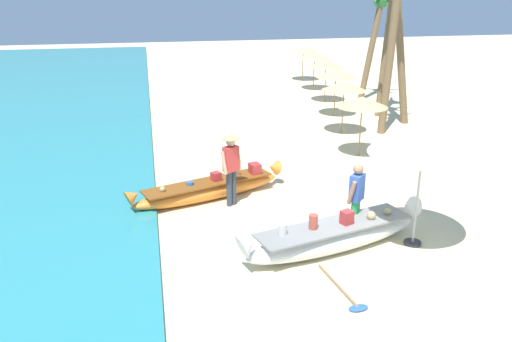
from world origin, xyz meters
TOP-DOWN VIEW (x-y plane):
  - ground_plane at (0.00, 0.00)m, footprint 80.00×80.00m
  - boat_white_foreground at (-0.25, -0.50)m, footprint 4.34×1.84m
  - boat_orange_midground at (-2.43, 2.75)m, footprint 4.21×1.99m
  - person_vendor_hatted at (-1.95, 2.25)m, footprint 0.57×0.47m
  - person_tourist_customer at (0.39, 0.00)m, footprint 0.52×0.53m
  - patio_umbrella_large at (1.49, -0.58)m, footprint 2.17×2.17m
  - parasol_row_0 at (2.64, 5.33)m, footprint 1.60×1.60m
  - parasol_row_1 at (3.02, 7.93)m, footprint 1.60×1.60m
  - parasol_row_2 at (3.63, 10.51)m, footprint 1.60×1.60m
  - parasol_row_3 at (4.11, 13.17)m, footprint 1.60×1.60m
  - parasol_row_4 at (4.45, 15.99)m, footprint 1.60×1.60m
  - parasol_row_5 at (4.65, 18.67)m, footprint 1.60×1.60m
  - palm_tree_tall_inland at (6.65, 13.40)m, footprint 2.77×2.58m
  - paddle at (-0.60, -2.11)m, footprint 0.42×1.63m

SIDE VIEW (x-z plane):
  - ground_plane at x=0.00m, z-range 0.00..0.00m
  - paddle at x=-0.60m, z-range 0.00..0.06m
  - boat_orange_midground at x=-2.43m, z-range -0.11..0.65m
  - boat_white_foreground at x=-0.25m, z-range -0.12..0.76m
  - person_tourist_customer at x=0.39m, z-range 0.11..1.78m
  - person_vendor_hatted at x=-1.95m, z-range 0.15..2.00m
  - parasol_row_0 at x=2.64m, z-range 0.79..2.70m
  - parasol_row_1 at x=3.02m, z-range 0.79..2.70m
  - parasol_row_2 at x=3.63m, z-range 0.79..2.70m
  - parasol_row_3 at x=4.11m, z-range 0.79..2.70m
  - parasol_row_4 at x=4.45m, z-range 0.79..2.70m
  - parasol_row_5 at x=4.65m, z-range 0.79..2.70m
  - patio_umbrella_large at x=1.49m, z-range 1.00..3.41m
  - palm_tree_tall_inland at x=6.65m, z-range 1.50..6.79m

